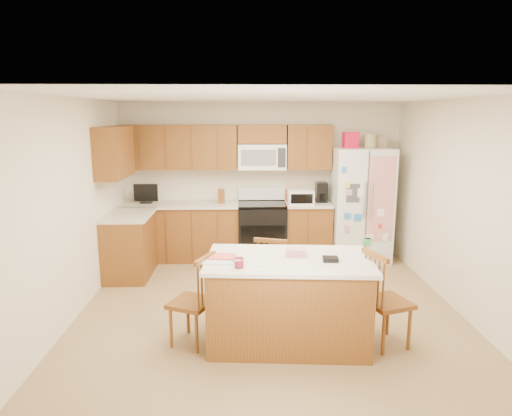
{
  "coord_description": "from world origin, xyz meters",
  "views": [
    {
      "loc": [
        -0.3,
        -5.22,
        2.32
      ],
      "look_at": [
        -0.14,
        0.35,
        1.17
      ],
      "focal_mm": 32.0,
      "sensor_mm": 36.0,
      "label": 1
    }
  ],
  "objects_px": {
    "refrigerator": "(360,203)",
    "stove": "(262,230)",
    "windsor_chair_right": "(385,302)",
    "island": "(288,300)",
    "windsor_chair_left": "(194,302)",
    "windsor_chair_back": "(273,276)"
  },
  "relations": [
    {
      "from": "refrigerator",
      "to": "stove",
      "type": "bearing_deg",
      "value": 177.7
    },
    {
      "from": "refrigerator",
      "to": "windsor_chair_right",
      "type": "distance_m",
      "value": 2.91
    },
    {
      "from": "island",
      "to": "windsor_chair_right",
      "type": "distance_m",
      "value": 0.97
    },
    {
      "from": "stove",
      "to": "refrigerator",
      "type": "relative_size",
      "value": 0.55
    },
    {
      "from": "stove",
      "to": "island",
      "type": "height_order",
      "value": "stove"
    },
    {
      "from": "windsor_chair_left",
      "to": "windsor_chair_right",
      "type": "distance_m",
      "value": 1.93
    },
    {
      "from": "island",
      "to": "windsor_chair_back",
      "type": "height_order",
      "value": "island"
    },
    {
      "from": "island",
      "to": "windsor_chair_right",
      "type": "xyz_separation_m",
      "value": [
        0.96,
        -0.1,
        0.01
      ]
    },
    {
      "from": "island",
      "to": "windsor_chair_left",
      "type": "distance_m",
      "value": 0.96
    },
    {
      "from": "island",
      "to": "windsor_chair_left",
      "type": "relative_size",
      "value": 1.8
    },
    {
      "from": "refrigerator",
      "to": "windsor_chair_back",
      "type": "relative_size",
      "value": 2.18
    },
    {
      "from": "island",
      "to": "windsor_chair_left",
      "type": "height_order",
      "value": "island"
    },
    {
      "from": "stove",
      "to": "windsor_chair_left",
      "type": "bearing_deg",
      "value": -106.1
    },
    {
      "from": "stove",
      "to": "windsor_chair_left",
      "type": "relative_size",
      "value": 1.19
    },
    {
      "from": "refrigerator",
      "to": "windsor_chair_left",
      "type": "distance_m",
      "value": 3.67
    },
    {
      "from": "refrigerator",
      "to": "windsor_chair_left",
      "type": "height_order",
      "value": "refrigerator"
    },
    {
      "from": "island",
      "to": "windsor_chair_back",
      "type": "distance_m",
      "value": 0.74
    },
    {
      "from": "windsor_chair_back",
      "to": "island",
      "type": "bearing_deg",
      "value": -81.69
    },
    {
      "from": "windsor_chair_back",
      "to": "windsor_chair_right",
      "type": "bearing_deg",
      "value": -37.87
    },
    {
      "from": "windsor_chair_left",
      "to": "windsor_chair_back",
      "type": "bearing_deg",
      "value": 41.04
    },
    {
      "from": "stove",
      "to": "windsor_chair_right",
      "type": "bearing_deg",
      "value": -69.0
    },
    {
      "from": "island",
      "to": "windsor_chair_back",
      "type": "xyz_separation_m",
      "value": [
        -0.11,
        0.74,
        -0.01
      ]
    }
  ]
}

